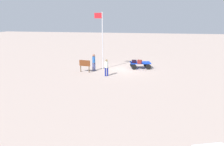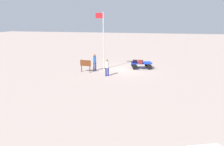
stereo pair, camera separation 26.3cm
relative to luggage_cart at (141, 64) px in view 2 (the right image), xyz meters
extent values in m
plane|color=#B8A194|center=(1.67, 0.84, -0.50)|extent=(120.00, 120.00, 0.00)
cube|color=#123AC8|center=(-0.02, -0.01, 0.13)|extent=(2.40, 1.64, 0.10)
cube|color=#123AC8|center=(0.99, 0.24, 0.13)|extent=(0.34, 1.09, 0.10)
cylinder|color=black|center=(0.58, 0.76, -0.21)|extent=(0.59, 0.25, 0.58)
cylinder|color=black|center=(0.86, -0.41, -0.21)|extent=(0.59, 0.25, 0.58)
cylinder|color=black|center=(-0.91, 0.40, -0.21)|extent=(0.59, 0.25, 0.58)
cylinder|color=black|center=(-0.62, -0.77, -0.21)|extent=(0.59, 0.25, 0.58)
cube|color=black|center=(0.61, 0.51, 0.34)|extent=(0.51, 0.32, 0.33)
cube|color=maroon|center=(0.02, 0.66, 0.37)|extent=(0.50, 0.39, 0.39)
cylinder|color=navy|center=(2.80, 3.82, -0.09)|extent=(0.14, 0.14, 0.81)
cylinder|color=navy|center=(2.99, 3.90, -0.09)|extent=(0.14, 0.14, 0.81)
cylinder|color=silver|center=(2.90, 3.86, 0.61)|extent=(0.42, 0.42, 0.60)
sphere|color=olive|center=(2.90, 3.86, 1.02)|extent=(0.21, 0.21, 0.21)
cylinder|color=navy|center=(4.60, 1.96, -0.07)|extent=(0.14, 0.14, 0.86)
cylinder|color=navy|center=(4.74, 2.10, -0.07)|extent=(0.14, 0.14, 0.86)
cylinder|color=#265EB1|center=(4.67, 2.03, 0.68)|extent=(0.43, 0.43, 0.63)
sphere|color=#915E4B|center=(4.67, 2.03, 1.13)|extent=(0.26, 0.26, 0.26)
cylinder|color=silver|center=(3.93, 1.14, 2.49)|extent=(0.10, 0.10, 5.97)
cube|color=red|center=(4.38, 1.14, 5.10)|extent=(0.80, 0.16, 0.54)
cylinder|color=#4C3319|center=(4.91, 2.96, -0.18)|extent=(0.08, 0.08, 0.65)
cylinder|color=#4C3319|center=(5.83, 2.84, -0.18)|extent=(0.08, 0.08, 0.65)
cube|color=#633016|center=(5.37, 2.90, 0.45)|extent=(1.17, 0.21, 0.60)
camera|label=1|loc=(-1.42, 22.56, 4.77)|focal=33.52mm
camera|label=2|loc=(-1.68, 22.51, 4.77)|focal=33.52mm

